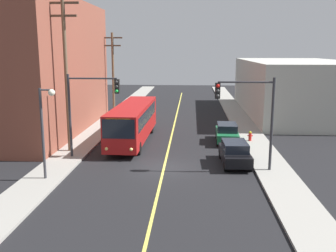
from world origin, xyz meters
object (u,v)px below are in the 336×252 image
object	(u,v)px
parked_car_green	(227,133)
street_lamp_left	(45,120)
city_bus	(133,121)
traffic_signal_left_corner	(90,100)
utility_pole_near	(66,68)
parked_car_black	(235,153)
utility_pole_mid	(113,70)
traffic_signal_right_corner	(248,107)
fire_hydrant	(250,136)

from	to	relation	value
parked_car_green	street_lamp_left	bearing A→B (deg)	-137.99
city_bus	traffic_signal_left_corner	size ratio (longest dim) A/B	2.03
utility_pole_near	traffic_signal_left_corner	bearing A→B (deg)	-35.32
parked_car_black	utility_pole_mid	world-z (taller)	utility_pole_mid
parked_car_green	utility_pole_mid	distance (m)	18.70
traffic_signal_right_corner	fire_hydrant	xyz separation A→B (m)	(1.44, 8.05, -3.72)
city_bus	traffic_signal_left_corner	world-z (taller)	traffic_signal_left_corner
utility_pole_near	utility_pole_mid	bearing A→B (deg)	90.04
street_lamp_left	fire_hydrant	size ratio (longest dim) A/B	6.55
utility_pole_near	traffic_signal_right_corner	bearing A→B (deg)	-16.87
utility_pole_near	street_lamp_left	bearing A→B (deg)	-83.52
utility_pole_near	traffic_signal_left_corner	world-z (taller)	utility_pole_near
parked_car_black	utility_pole_near	xyz separation A→B (m)	(-12.40, 2.38, 5.63)
traffic_signal_right_corner	fire_hydrant	size ratio (longest dim) A/B	7.14
parked_car_black	street_lamp_left	size ratio (longest dim) A/B	0.81
city_bus	fire_hydrant	world-z (taller)	city_bus
traffic_signal_left_corner	fire_hydrant	world-z (taller)	traffic_signal_left_corner
utility_pole_mid	traffic_signal_right_corner	size ratio (longest dim) A/B	1.60
city_bus	parked_car_green	world-z (taller)	city_bus
parked_car_black	fire_hydrant	xyz separation A→B (m)	(2.01, 6.50, -0.26)
utility_pole_near	traffic_signal_left_corner	distance (m)	3.41
utility_pole_near	traffic_signal_left_corner	xyz separation A→B (m)	(2.15, -1.52, -2.17)
utility_pole_mid	street_lamp_left	size ratio (longest dim) A/B	1.75
utility_pole_near	traffic_signal_right_corner	xyz separation A→B (m)	(12.97, -3.93, -2.17)
traffic_signal_right_corner	fire_hydrant	distance (m)	8.98
street_lamp_left	utility_pole_near	bearing A→B (deg)	96.48
utility_pole_near	utility_pole_mid	xyz separation A→B (m)	(-0.01, 17.26, -1.03)
city_bus	fire_hydrant	distance (m)	10.12
parked_car_green	city_bus	bearing A→B (deg)	-178.39
utility_pole_near	street_lamp_left	xyz separation A→B (m)	(0.73, -6.45, -2.73)
traffic_signal_right_corner	parked_car_black	bearing A→B (deg)	110.28
utility_pole_mid	parked_car_green	bearing A→B (deg)	-46.64
traffic_signal_right_corner	street_lamp_left	xyz separation A→B (m)	(-12.24, -2.52, -0.56)
city_bus	utility_pole_mid	bearing A→B (deg)	108.10
parked_car_black	fire_hydrant	bearing A→B (deg)	72.80
utility_pole_mid	parked_car_black	bearing A→B (deg)	-57.72
traffic_signal_left_corner	fire_hydrant	bearing A→B (deg)	24.69
parked_car_black	traffic_signal_left_corner	bearing A→B (deg)	175.19
parked_car_black	parked_car_green	xyz separation A→B (m)	(0.03, 6.47, 0.00)
parked_car_black	utility_pole_near	bearing A→B (deg)	169.12
parked_car_black	traffic_signal_left_corner	xyz separation A→B (m)	(-10.25, 0.86, 3.46)
utility_pole_mid	fire_hydrant	world-z (taller)	utility_pole_mid
traffic_signal_left_corner	utility_pole_near	bearing A→B (deg)	144.68
utility_pole_mid	utility_pole_near	bearing A→B (deg)	-89.96
utility_pole_near	parked_car_black	bearing A→B (deg)	-10.88
parked_car_green	traffic_signal_left_corner	world-z (taller)	traffic_signal_left_corner
street_lamp_left	fire_hydrant	world-z (taller)	street_lamp_left
parked_car_green	traffic_signal_left_corner	bearing A→B (deg)	-151.40
city_bus	utility_pole_near	world-z (taller)	utility_pole_near
utility_pole_near	utility_pole_mid	size ratio (longest dim) A/B	1.21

